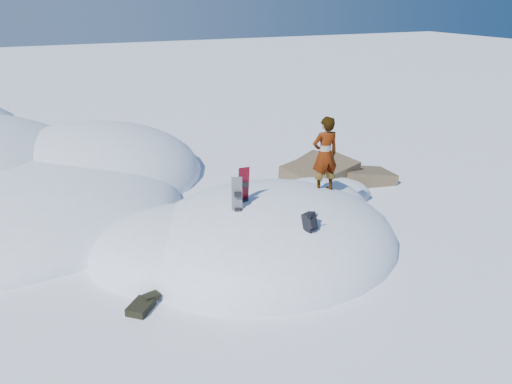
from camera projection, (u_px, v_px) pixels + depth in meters
name	position (u px, v px, depth m)	size (l,w,h in m)	color
ground	(267.00, 247.00, 12.94)	(120.00, 120.00, 0.00)	white
snow_mound	(258.00, 244.00, 13.07)	(8.00, 6.00, 3.00)	white
rock_outcrop	(328.00, 187.00, 16.90)	(4.68, 4.41, 1.68)	brown
snowboard_red	(243.00, 194.00, 11.97)	(0.27, 0.21, 1.43)	#B40922
snowboard_dark	(237.00, 204.00, 11.57)	(0.26, 0.22, 1.33)	black
backpack	(310.00, 222.00, 11.06)	(0.37, 0.41, 0.47)	black
gear_pile	(143.00, 305.00, 10.33)	(0.80, 0.71, 0.21)	black
person	(325.00, 155.00, 12.90)	(0.73, 0.48, 2.01)	slate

